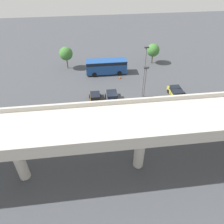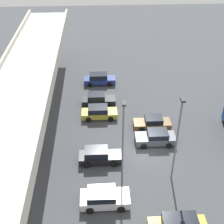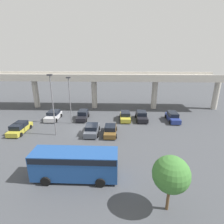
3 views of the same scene
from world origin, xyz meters
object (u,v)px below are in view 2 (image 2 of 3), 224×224
Objects in this scene: parked_car_3 at (156,138)px; parked_car_6 at (98,100)px; parked_car_5 at (99,112)px; parked_car_7 at (99,79)px; lamp_post_mid_lot at (123,134)px; lamp_post_near_aisle at (177,136)px; parked_car_2 at (99,156)px; parked_car_1 at (104,198)px; parked_car_4 at (152,123)px.

parked_car_6 is (8.37, 6.31, 0.01)m from parked_car_3.
parked_car_7 is (8.70, -0.22, 0.04)m from parked_car_5.
lamp_post_mid_lot reaches higher than parked_car_5.
parked_car_6 is at bearing 91.22° from parked_car_5.
parked_car_5 is 0.96× the size of parked_car_7.
parked_car_2 is at bearing 68.71° from lamp_post_near_aisle.
parked_car_1 is 0.96× the size of parked_car_7.
lamp_post_near_aisle reaches higher than parked_car_6.
parked_car_4 is (2.85, -0.09, -0.04)m from parked_car_3.
parked_car_2 is at bearing 40.52° from parked_car_4.
parked_car_5 is (8.02, -0.15, -0.02)m from parked_car_2.
parked_car_3 is 1.01× the size of parked_car_6.
parked_car_2 is 0.54× the size of lamp_post_mid_lot.
parked_car_7 is (16.72, -0.37, 0.02)m from parked_car_2.
parked_car_7 is 21.07m from lamp_post_near_aisle.
parked_car_6 reaches higher than parked_car_5.
parked_car_6 is (11.06, -0.08, -0.01)m from parked_car_2.
parked_car_6 is at bearing 89.56° from parked_car_2.
parked_car_1 reaches higher than parked_car_4.
lamp_post_near_aisle reaches higher than parked_car_4.
parked_car_7 is at bearing 18.93° from lamp_post_near_aisle.
parked_car_4 is at bearing -61.34° from parked_car_7.
lamp_post_mid_lot reaches higher than parked_car_1.
parked_car_7 is 18.83m from lamp_post_mid_lot.
parked_car_3 is at bearing 88.29° from parked_car_4.
lamp_post_near_aisle reaches higher than parked_car_5.
parked_car_4 is at bearing 3.90° from lamp_post_near_aisle.
parked_car_4 is 0.96× the size of parked_car_7.
parked_car_2 reaches higher than parked_car_1.
parked_car_5 is at bearing 88.94° from parked_car_2.
parked_car_1 is 0.99× the size of parked_car_3.
parked_car_6 is at bearing -92.85° from parked_car_7.
parked_car_5 is 8.71m from parked_car_7.
parked_car_3 is 8.22m from parked_car_5.
parked_car_3 is at bearing 6.82° from lamp_post_near_aisle.
lamp_post_mid_lot is at bearing 46.02° from parked_car_3.
parked_car_5 is at bearing -88.78° from parked_car_6.
parked_car_5 is 13.57m from lamp_post_near_aisle.
parked_car_1 is 1.00× the size of parked_car_6.
parked_car_7 is at bearing -61.34° from parked_car_4.
lamp_post_mid_lot is (-18.30, -1.92, 4.01)m from parked_car_7.
parked_car_2 is at bearing -90.44° from parked_car_6.
parked_car_1 reaches higher than parked_car_3.
lamp_post_near_aisle is at bearing -103.81° from lamp_post_mid_lot.
lamp_post_near_aisle is (-2.75, -7.05, 4.52)m from parked_car_2.
lamp_post_near_aisle is at bearing 93.90° from parked_car_4.
parked_car_7 is at bearing 5.98° from lamp_post_mid_lot.
lamp_post_mid_lot reaches higher than parked_car_2.
parked_car_1 is 8.55m from lamp_post_near_aisle.
lamp_post_near_aisle reaches higher than parked_car_1.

